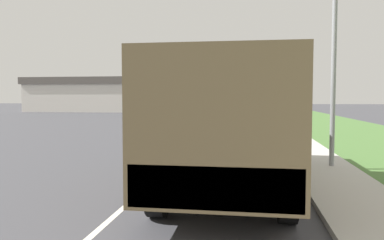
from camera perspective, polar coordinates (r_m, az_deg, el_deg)
ground_plane at (r=37.90m, az=5.07°, el=0.23°), size 180.00×180.00×0.00m
lane_centre_stripe at (r=37.90m, az=5.07°, el=0.23°), size 0.12×120.00×0.00m
sidewalk_right at (r=37.89m, az=11.87°, el=0.26°), size 1.80×120.00×0.12m
grass_strip_right at (r=38.39m, az=18.44°, el=0.12°), size 7.00×120.00×0.02m
military_truck at (r=8.76m, az=5.62°, el=0.05°), size 2.51×7.95×2.84m
car_nearest_ahead at (r=22.25m, az=7.86°, el=-0.12°), size 1.74×4.60×1.66m
car_second_ahead at (r=34.19m, az=1.62°, el=1.02°), size 1.90×4.61×1.47m
lamp_post at (r=11.68m, az=19.83°, el=13.24°), size 1.69×0.24×6.70m
building_distant at (r=61.70m, az=-14.47°, el=3.75°), size 18.18×13.18×5.08m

